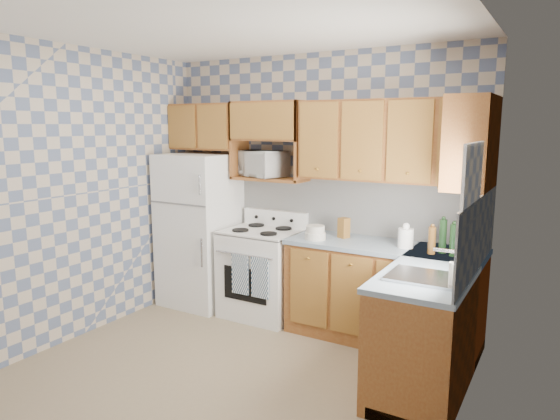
% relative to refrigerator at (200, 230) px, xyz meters
% --- Properties ---
extents(floor, '(3.40, 3.40, 0.00)m').
position_rel_refrigerator_xyz_m(floor, '(1.27, -1.25, -0.84)').
color(floor, '#847055').
rests_on(floor, ground).
extents(back_wall, '(3.40, 0.02, 2.70)m').
position_rel_refrigerator_xyz_m(back_wall, '(1.27, 0.35, 0.51)').
color(back_wall, slate).
rests_on(back_wall, ground).
extents(right_wall, '(0.02, 3.20, 2.70)m').
position_rel_refrigerator_xyz_m(right_wall, '(2.97, -1.25, 0.51)').
color(right_wall, slate).
rests_on(right_wall, ground).
extents(backsplash_back, '(2.60, 0.02, 0.56)m').
position_rel_refrigerator_xyz_m(backsplash_back, '(1.68, 0.34, 0.36)').
color(backsplash_back, silver).
rests_on(backsplash_back, back_wall).
extents(backsplash_right, '(0.02, 1.60, 0.56)m').
position_rel_refrigerator_xyz_m(backsplash_right, '(2.96, -0.45, 0.36)').
color(backsplash_right, silver).
rests_on(backsplash_right, right_wall).
extents(refrigerator, '(0.75, 0.70, 1.68)m').
position_rel_refrigerator_xyz_m(refrigerator, '(0.00, 0.00, 0.00)').
color(refrigerator, white).
rests_on(refrigerator, floor).
extents(stove_body, '(0.76, 0.65, 0.90)m').
position_rel_refrigerator_xyz_m(stove_body, '(0.80, 0.03, -0.39)').
color(stove_body, white).
rests_on(stove_body, floor).
extents(cooktop, '(0.76, 0.65, 0.02)m').
position_rel_refrigerator_xyz_m(cooktop, '(0.80, 0.03, 0.07)').
color(cooktop, silver).
rests_on(cooktop, stove_body).
extents(backguard, '(0.76, 0.08, 0.17)m').
position_rel_refrigerator_xyz_m(backguard, '(0.80, 0.30, 0.16)').
color(backguard, white).
rests_on(backguard, cooktop).
extents(dish_towel_left, '(0.19, 0.02, 0.40)m').
position_rel_refrigerator_xyz_m(dish_towel_left, '(0.76, -0.32, -0.31)').
color(dish_towel_left, navy).
rests_on(dish_towel_left, stove_body).
extents(dish_towel_right, '(0.19, 0.02, 0.40)m').
position_rel_refrigerator_xyz_m(dish_towel_right, '(1.00, -0.32, -0.31)').
color(dish_towel_right, navy).
rests_on(dish_towel_right, stove_body).
extents(base_cabinets_back, '(1.75, 0.60, 0.88)m').
position_rel_refrigerator_xyz_m(base_cabinets_back, '(2.10, 0.05, -0.40)').
color(base_cabinets_back, brown).
rests_on(base_cabinets_back, floor).
extents(base_cabinets_right, '(0.60, 1.60, 0.88)m').
position_rel_refrigerator_xyz_m(base_cabinets_right, '(2.67, -0.45, -0.40)').
color(base_cabinets_right, brown).
rests_on(base_cabinets_right, floor).
extents(countertop_back, '(1.77, 0.63, 0.04)m').
position_rel_refrigerator_xyz_m(countertop_back, '(2.10, 0.05, 0.06)').
color(countertop_back, gray).
rests_on(countertop_back, base_cabinets_back).
extents(countertop_right, '(0.63, 1.60, 0.04)m').
position_rel_refrigerator_xyz_m(countertop_right, '(2.67, -0.45, 0.06)').
color(countertop_right, gray).
rests_on(countertop_right, base_cabinets_right).
extents(upper_cabinets_back, '(1.75, 0.33, 0.74)m').
position_rel_refrigerator_xyz_m(upper_cabinets_back, '(2.10, 0.19, 1.01)').
color(upper_cabinets_back, brown).
rests_on(upper_cabinets_back, back_wall).
extents(upper_cabinets_fridge, '(0.82, 0.33, 0.50)m').
position_rel_refrigerator_xyz_m(upper_cabinets_fridge, '(-0.02, 0.19, 1.13)').
color(upper_cabinets_fridge, brown).
rests_on(upper_cabinets_fridge, back_wall).
extents(upper_cabinets_right, '(0.33, 0.70, 0.74)m').
position_rel_refrigerator_xyz_m(upper_cabinets_right, '(2.81, 0.00, 1.01)').
color(upper_cabinets_right, brown).
rests_on(upper_cabinets_right, right_wall).
extents(microwave_shelf, '(0.80, 0.33, 0.03)m').
position_rel_refrigerator_xyz_m(microwave_shelf, '(0.80, 0.19, 0.60)').
color(microwave_shelf, brown).
rests_on(microwave_shelf, back_wall).
extents(microwave, '(0.58, 0.48, 0.28)m').
position_rel_refrigerator_xyz_m(microwave, '(0.70, 0.21, 0.75)').
color(microwave, white).
rests_on(microwave, microwave_shelf).
extents(sink, '(0.48, 0.40, 0.03)m').
position_rel_refrigerator_xyz_m(sink, '(2.67, -0.80, 0.09)').
color(sink, '#B7B7BC').
rests_on(sink, countertop_right).
extents(window, '(0.02, 0.66, 0.86)m').
position_rel_refrigerator_xyz_m(window, '(2.96, -0.80, 0.61)').
color(window, white).
rests_on(window, right_wall).
extents(bottle_0, '(0.06, 0.06, 0.29)m').
position_rel_refrigerator_xyz_m(bottle_0, '(2.63, -0.00, 0.22)').
color(bottle_0, black).
rests_on(bottle_0, countertop_back).
extents(bottle_1, '(0.06, 0.06, 0.27)m').
position_rel_refrigerator_xyz_m(bottle_1, '(2.73, -0.06, 0.21)').
color(bottle_1, black).
rests_on(bottle_1, countertop_back).
extents(bottle_2, '(0.06, 0.06, 0.25)m').
position_rel_refrigerator_xyz_m(bottle_2, '(2.78, 0.04, 0.20)').
color(bottle_2, '#5A3715').
rests_on(bottle_2, countertop_back).
extents(bottle_3, '(0.06, 0.06, 0.23)m').
position_rel_refrigerator_xyz_m(bottle_3, '(2.56, -0.08, 0.20)').
color(bottle_3, '#5A3715').
rests_on(bottle_3, countertop_back).
extents(knife_block, '(0.11, 0.11, 0.19)m').
position_rel_refrigerator_xyz_m(knife_block, '(1.68, 0.11, 0.18)').
color(knife_block, brown).
rests_on(knife_block, countertop_back).
extents(electric_kettle, '(0.14, 0.14, 0.17)m').
position_rel_refrigerator_xyz_m(electric_kettle, '(2.30, 0.02, 0.17)').
color(electric_kettle, white).
rests_on(electric_kettle, countertop_back).
extents(food_containers, '(0.20, 0.20, 0.13)m').
position_rel_refrigerator_xyz_m(food_containers, '(1.47, -0.09, 0.15)').
color(food_containers, beige).
rests_on(food_containers, countertop_back).
extents(soap_bottle, '(0.06, 0.06, 0.17)m').
position_rel_refrigerator_xyz_m(soap_bottle, '(2.89, -0.90, 0.17)').
color(soap_bottle, beige).
rests_on(soap_bottle, countertop_right).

